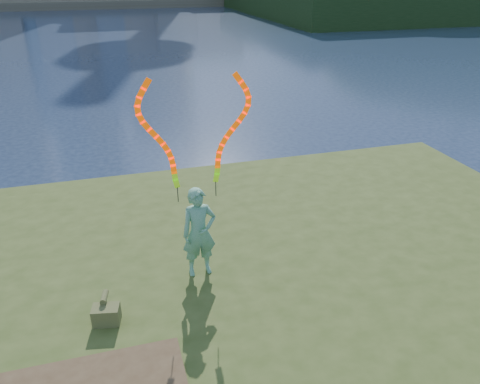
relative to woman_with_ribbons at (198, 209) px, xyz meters
name	(u,v)px	position (x,y,z in m)	size (l,w,h in m)	color
ground	(195,305)	(-0.16, -0.03, -2.19)	(320.00, 320.00, 0.00)	#18253E
grassy_knoll	(222,378)	(-0.16, -2.33, -1.85)	(20.00, 18.00, 0.80)	#374619
woman_with_ribbons	(198,209)	(0.00, 0.00, 0.00)	(2.12, 0.47, 4.18)	#147B49
canvas_bag	(106,314)	(-1.84, -1.00, -1.22)	(0.50, 0.56, 0.43)	#484E27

